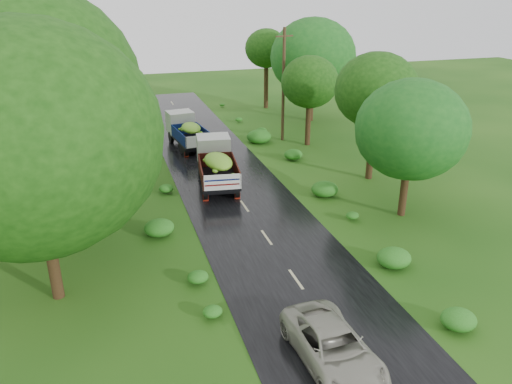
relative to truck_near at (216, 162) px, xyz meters
name	(u,v)px	position (x,y,z in m)	size (l,w,h in m)	color
ground	(337,338)	(0.69, -15.93, -1.45)	(120.00, 120.00, 0.00)	#15430E
road	(288,268)	(0.69, -10.93, -1.44)	(6.50, 80.00, 0.02)	black
road_lines	(280,257)	(0.69, -9.93, -1.43)	(0.12, 69.60, 0.00)	#BFB78C
truck_near	(216,162)	(0.00, 0.00, 0.00)	(2.93, 6.34, 2.57)	black
truck_far	(187,130)	(-0.42, 8.34, -0.10)	(2.68, 5.90, 2.39)	black
car	(333,347)	(-0.03, -17.02, -0.79)	(2.14, 4.65, 1.29)	#A3A191
utility_pole	(283,84)	(7.25, 7.82, 3.05)	(1.51, 0.49, 8.75)	#382616
trees_left	(45,74)	(-9.43, 3.30, 5.37)	(5.96, 35.47, 9.46)	black
trees_right	(328,76)	(10.02, 5.71, 3.91)	(6.98, 29.84, 7.49)	black
shrubs	(235,188)	(0.69, -1.93, -1.10)	(11.90, 44.00, 0.70)	#256A19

